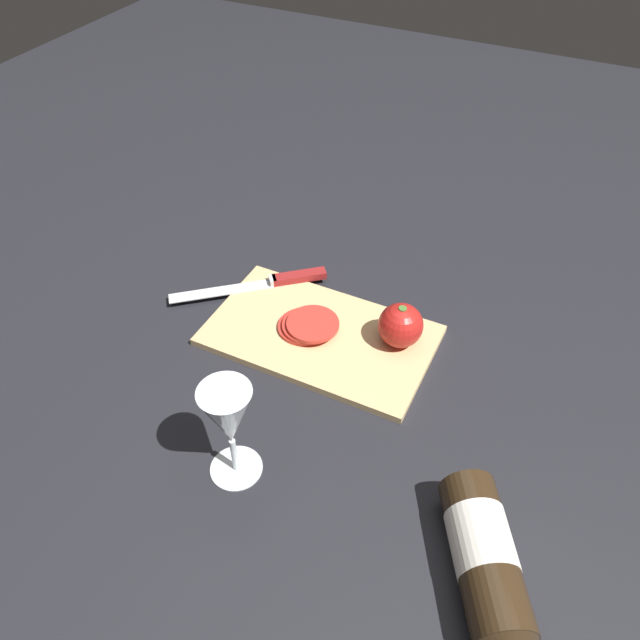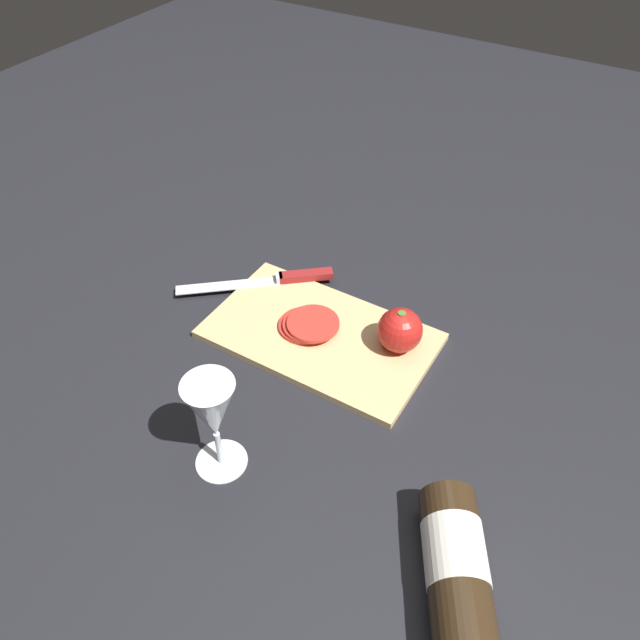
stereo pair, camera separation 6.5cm
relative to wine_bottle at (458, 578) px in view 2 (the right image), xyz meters
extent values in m
plane|color=black|center=(0.28, -0.26, -0.04)|extent=(3.00, 3.00, 0.00)
cube|color=tan|center=(0.36, -0.29, -0.03)|extent=(0.38, 0.22, 0.01)
cylinder|color=#332314|center=(0.01, -0.01, 0.00)|extent=(0.16, 0.21, 0.07)
cylinder|color=white|center=(0.01, -0.02, 0.00)|extent=(0.11, 0.11, 0.08)
cylinder|color=silver|center=(0.35, 0.00, -0.04)|extent=(0.07, 0.07, 0.00)
cylinder|color=silver|center=(0.35, 0.00, 0.00)|extent=(0.01, 0.01, 0.06)
cone|color=silver|center=(0.35, 0.00, 0.08)|extent=(0.07, 0.07, 0.10)
cone|color=#DBCC84|center=(0.35, 0.00, 0.05)|extent=(0.03, 0.03, 0.04)
sphere|color=red|center=(0.23, -0.33, 0.01)|extent=(0.07, 0.07, 0.07)
cylinder|color=#47702D|center=(0.23, -0.33, 0.05)|extent=(0.01, 0.01, 0.01)
cube|color=silver|center=(0.57, -0.30, -0.02)|extent=(0.16, 0.14, 0.00)
cube|color=silver|center=(0.50, -0.37, -0.02)|extent=(0.02, 0.02, 0.01)
cube|color=maroon|center=(0.46, -0.40, -0.02)|extent=(0.09, 0.08, 0.01)
cylinder|color=red|center=(0.39, -0.29, -0.02)|extent=(0.09, 0.09, 0.01)
cylinder|color=red|center=(0.38, -0.29, -0.01)|extent=(0.09, 0.09, 0.01)
cylinder|color=red|center=(0.37, -0.29, -0.01)|extent=(0.09, 0.09, 0.01)
camera|label=1|loc=(0.03, 0.39, 0.72)|focal=35.00mm
camera|label=2|loc=(-0.03, 0.36, 0.72)|focal=35.00mm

